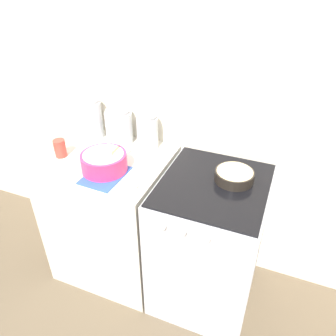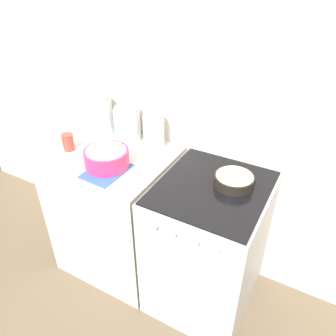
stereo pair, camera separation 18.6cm
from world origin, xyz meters
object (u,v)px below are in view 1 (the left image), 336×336
(stove, at_px, (209,242))
(baking_pan, at_px, (234,175))
(mixing_bowl, at_px, (104,161))
(storage_jar_left, at_px, (92,121))
(storage_jar_middle, at_px, (119,128))
(storage_jar_right, at_px, (148,134))
(tin_can, at_px, (60,148))

(stove, height_order, baking_pan, baking_pan)
(stove, bearing_deg, mixing_bowl, -169.62)
(mixing_bowl, relative_size, storage_jar_left, 1.09)
(storage_jar_left, height_order, storage_jar_middle, storage_jar_left)
(stove, distance_m, storage_jar_middle, 0.94)
(storage_jar_right, bearing_deg, mixing_bowl, -108.92)
(mixing_bowl, relative_size, tin_can, 2.65)
(storage_jar_right, relative_size, tin_can, 2.05)
(storage_jar_right, bearing_deg, storage_jar_left, -180.00)
(stove, relative_size, storage_jar_left, 3.37)
(storage_jar_middle, bearing_deg, storage_jar_right, 0.00)
(mixing_bowl, height_order, baking_pan, mixing_bowl)
(baking_pan, bearing_deg, stove, -142.70)
(mixing_bowl, bearing_deg, stove, 10.38)
(storage_jar_right, bearing_deg, tin_can, -146.44)
(storage_jar_right, height_order, tin_can, storage_jar_right)
(baking_pan, height_order, tin_can, tin_can)
(storage_jar_left, distance_m, tin_can, 0.32)
(stove, height_order, tin_can, tin_can)
(mixing_bowl, relative_size, baking_pan, 1.35)
(storage_jar_left, distance_m, storage_jar_middle, 0.21)
(storage_jar_middle, bearing_deg, baking_pan, -10.97)
(mixing_bowl, distance_m, baking_pan, 0.75)
(baking_pan, xyz_separation_m, storage_jar_left, (-1.02, 0.16, 0.08))
(storage_jar_left, bearing_deg, storage_jar_right, 0.00)
(mixing_bowl, height_order, storage_jar_middle, mixing_bowl)
(storage_jar_left, bearing_deg, storage_jar_middle, -0.00)
(mixing_bowl, height_order, tin_can, mixing_bowl)
(mixing_bowl, distance_m, storage_jar_left, 0.46)
(stove, distance_m, mixing_bowl, 0.83)
(storage_jar_left, xyz_separation_m, tin_can, (-0.05, -0.31, -0.06))
(stove, distance_m, storage_jar_right, 0.79)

